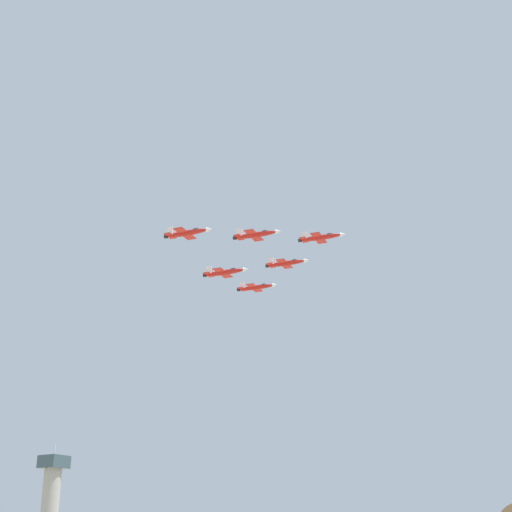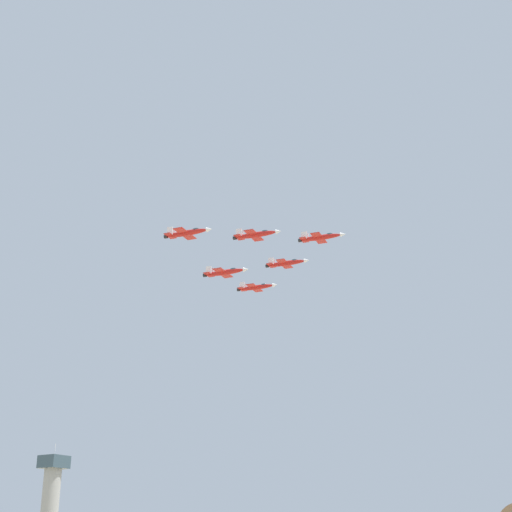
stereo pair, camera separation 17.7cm
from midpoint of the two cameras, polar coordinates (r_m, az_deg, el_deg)
The scene contains 7 objects.
control_tower at distance 208.29m, azimuth -15.05°, elevation -17.23°, with size 6.00×6.00×27.49m.
jet_lead at distance 243.41m, azimuth 4.87°, elevation 1.40°, with size 9.75×15.44×3.27m.
jet_left_wingman at distance 260.01m, azimuth 2.30°, elevation -0.53°, with size 9.76×15.54×3.28m.
jet_right_wingman at distance 235.28m, azimuth 0.02°, elevation 1.61°, with size 9.90×15.72×3.32m.
jet_left_outer at distance 277.15m, azimuth 0.04°, elevation -2.34°, with size 9.78×15.58×3.29m.
jet_right_outer at distance 228.82m, azimuth -5.14°, elevation 1.73°, with size 9.93×15.84×3.34m.
jet_slot_rear at distance 251.42m, azimuth -2.32°, elevation -1.21°, with size 10.19×16.25×3.43m.
Camera 2 is at (-192.89, -130.56, 2.00)m, focal length 53.72 mm.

